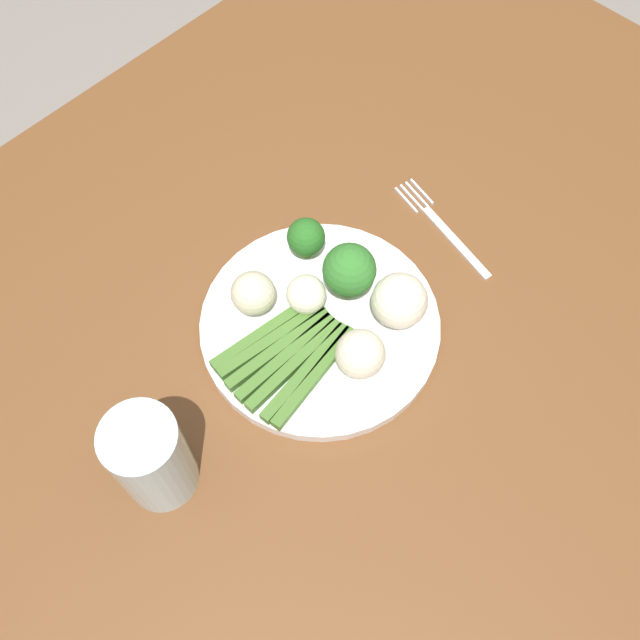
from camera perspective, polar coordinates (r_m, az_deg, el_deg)
ground_plane at (r=1.50m, az=1.94°, el=-13.59°), size 6.00×6.00×0.02m
dining_table at (r=0.90m, az=3.16°, el=-3.17°), size 1.27×1.03×0.72m
plate at (r=0.80m, az=0.00°, el=-0.42°), size 0.26×0.26×0.01m
asparagus_bundle at (r=0.77m, az=-2.56°, el=-2.82°), size 0.14×0.11×0.01m
broccoli_back at (r=0.78m, az=2.32°, el=3.91°), size 0.06×0.06×0.07m
broccoli_outer_edge at (r=0.82m, az=-1.11°, el=6.50°), size 0.04×0.04×0.05m
cauliflower_right at (r=0.78m, az=6.26°, el=1.51°), size 0.06×0.06×0.06m
cauliflower_edge at (r=0.79m, az=-1.09°, el=2.02°), size 0.04×0.04×0.04m
cauliflower_near_center at (r=0.79m, az=-5.27°, el=2.10°), size 0.05×0.05×0.05m
cauliflower_left at (r=0.75m, az=3.18°, el=-2.68°), size 0.05×0.05×0.05m
fork at (r=0.89m, az=9.60°, el=7.16°), size 0.05×0.17×0.00m
water_glass at (r=0.71m, az=-13.12°, el=-10.52°), size 0.07×0.07×0.12m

